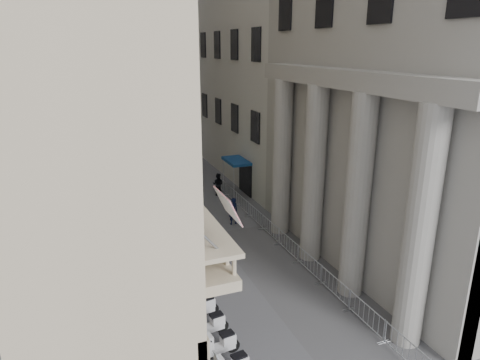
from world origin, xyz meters
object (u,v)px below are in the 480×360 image
at_px(security_tent, 155,194).
at_px(pedestrian_b, 218,184).
at_px(pedestrian_a, 233,211).
at_px(info_kiosk, 141,210).
at_px(street_lamp, 135,151).

distance_m(security_tent, pedestrian_b, 9.02).
xyz_separation_m(security_tent, pedestrian_b, (6.25, 6.20, -1.99)).
height_order(pedestrian_a, pedestrian_b, pedestrian_a).
bearing_deg(info_kiosk, street_lamp, 67.48).
relative_size(security_tent, info_kiosk, 2.23).
relative_size(security_tent, street_lamp, 0.57).
xyz_separation_m(street_lamp, pedestrian_a, (5.66, -5.69, -3.52)).
distance_m(info_kiosk, pedestrian_b, 7.79).
xyz_separation_m(info_kiosk, pedestrian_b, (6.84, 3.73, -0.03)).
bearing_deg(pedestrian_a, pedestrian_b, -105.43).
height_order(info_kiosk, pedestrian_a, info_kiosk).
bearing_deg(street_lamp, info_kiosk, -77.94).
height_order(security_tent, pedestrian_a, security_tent).
height_order(info_kiosk, pedestrian_b, info_kiosk).
relative_size(street_lamp, pedestrian_a, 3.92).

